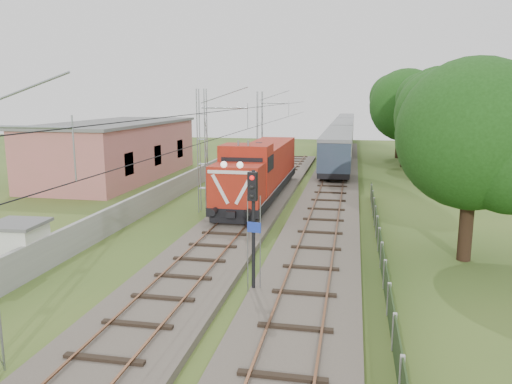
% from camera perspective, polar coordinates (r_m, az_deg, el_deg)
% --- Properties ---
extents(ground, '(140.00, 140.00, 0.00)m').
position_cam_1_polar(ground, '(21.39, -7.75, -9.83)').
color(ground, '#35521F').
rests_on(ground, ground).
extents(track_main, '(4.20, 70.00, 0.45)m').
position_cam_1_polar(track_main, '(27.72, -3.09, -4.49)').
color(track_main, '#6B6054').
rests_on(track_main, ground).
extents(track_side, '(4.20, 80.00, 0.45)m').
position_cam_1_polar(track_side, '(39.62, 8.60, 0.09)').
color(track_side, '#6B6054').
rests_on(track_side, ground).
extents(catenary, '(3.31, 70.00, 8.00)m').
position_cam_1_polar(catenary, '(32.53, -6.05, 4.69)').
color(catenary, gray).
rests_on(catenary, ground).
extents(boundary_wall, '(0.25, 40.00, 1.50)m').
position_cam_1_polar(boundary_wall, '(34.24, -11.63, -0.75)').
color(boundary_wall, '#9E9E99').
rests_on(boundary_wall, ground).
extents(station_building, '(8.40, 20.40, 5.22)m').
position_cam_1_polar(station_building, '(48.28, -15.58, 4.68)').
color(station_building, '#B76262').
rests_on(station_building, ground).
extents(fence, '(0.12, 32.00, 1.20)m').
position_cam_1_polar(fence, '(23.01, 14.16, -6.98)').
color(fence, black).
rests_on(fence, ground).
extents(locomotive, '(3.08, 17.60, 4.47)m').
position_cam_1_polar(locomotive, '(36.23, 0.49, 2.58)').
color(locomotive, black).
rests_on(locomotive, ground).
extents(coach_rake, '(2.89, 64.42, 3.34)m').
position_cam_1_polar(coach_rake, '(74.26, 9.92, 6.80)').
color(coach_rake, black).
rests_on(coach_rake, ground).
extents(signal_post, '(0.54, 0.42, 4.86)m').
position_cam_1_polar(signal_post, '(18.53, -0.34, -2.19)').
color(signal_post, black).
rests_on(signal_post, ground).
extents(relay_hut, '(2.31, 2.31, 2.25)m').
position_cam_1_polar(relay_hut, '(23.90, -25.46, -5.72)').
color(relay_hut, silver).
rests_on(relay_hut, ground).
extents(tree_a, '(7.17, 6.83, 9.29)m').
position_cam_1_polar(tree_a, '(24.39, 23.80, 5.88)').
color(tree_a, '#321E14').
rests_on(tree_a, ground).
extents(tree_b, '(7.82, 7.44, 10.13)m').
position_cam_1_polar(tree_b, '(46.77, 20.40, 8.75)').
color(tree_b, '#321E14').
rests_on(tree_b, ground).
extents(tree_c, '(8.03, 7.65, 10.41)m').
position_cam_1_polar(tree_c, '(55.64, 16.90, 9.37)').
color(tree_c, '#321E14').
rests_on(tree_c, ground).
extents(tree_d, '(6.99, 6.66, 9.06)m').
position_cam_1_polar(tree_d, '(63.70, 16.13, 8.80)').
color(tree_d, '#321E14').
rests_on(tree_d, ground).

